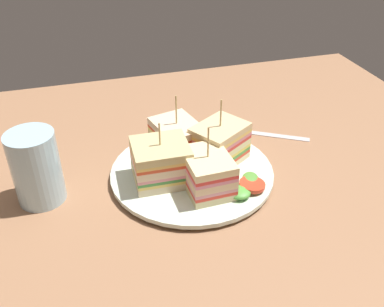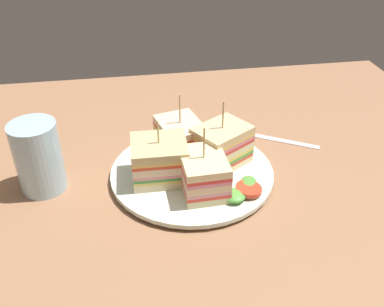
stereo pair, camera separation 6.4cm
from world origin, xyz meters
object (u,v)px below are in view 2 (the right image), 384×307
(sandwich_wedge_1, at_px, (221,145))
(sandwich_wedge_3, at_px, (160,160))
(drinking_glass, at_px, (39,162))
(spoon, at_px, (255,134))
(sandwich_wedge_2, at_px, (180,138))
(chip_pile, at_px, (195,165))
(sandwich_wedge_0, at_px, (203,174))
(plate, at_px, (192,172))

(sandwich_wedge_1, distance_m, sandwich_wedge_3, 0.10)
(drinking_glass, bearing_deg, spoon, 14.68)
(sandwich_wedge_2, bearing_deg, chip_pile, 0.66)
(sandwich_wedge_3, distance_m, chip_pile, 0.06)
(chip_pile, height_order, drinking_glass, drinking_glass)
(sandwich_wedge_0, bearing_deg, sandwich_wedge_3, 52.98)
(plate, relative_size, spoon, 1.76)
(sandwich_wedge_0, xyz_separation_m, sandwich_wedge_1, (0.04, 0.06, 0.00))
(sandwich_wedge_3, height_order, chip_pile, sandwich_wedge_3)
(sandwich_wedge_0, bearing_deg, chip_pile, 4.22)
(sandwich_wedge_0, relative_size, sandwich_wedge_3, 1.07)
(chip_pile, bearing_deg, sandwich_wedge_1, 22.87)
(sandwich_wedge_3, bearing_deg, sandwich_wedge_0, -33.60)
(plate, relative_size, chip_pile, 3.12)
(plate, height_order, sandwich_wedge_3, sandwich_wedge_3)
(sandwich_wedge_3, bearing_deg, spoon, 33.30)
(plate, bearing_deg, sandwich_wedge_3, -169.59)
(sandwich_wedge_2, bearing_deg, drinking_glass, -93.33)
(sandwich_wedge_2, distance_m, chip_pile, 0.06)
(sandwich_wedge_0, distance_m, spoon, 0.20)
(plate, distance_m, drinking_glass, 0.22)
(plate, bearing_deg, sandwich_wedge_2, 102.12)
(chip_pile, distance_m, drinking_glass, 0.22)
(chip_pile, bearing_deg, drinking_glass, 176.11)
(plate, height_order, spoon, plate)
(sandwich_wedge_0, height_order, sandwich_wedge_3, sandwich_wedge_0)
(drinking_glass, bearing_deg, sandwich_wedge_3, -6.31)
(plate, distance_m, spoon, 0.16)
(sandwich_wedge_1, height_order, sandwich_wedge_3, sandwich_wedge_1)
(sandwich_wedge_2, height_order, chip_pile, sandwich_wedge_2)
(sandwich_wedge_2, distance_m, spoon, 0.15)
(sandwich_wedge_1, distance_m, chip_pile, 0.05)
(plate, distance_m, sandwich_wedge_2, 0.06)
(chip_pile, bearing_deg, plate, 122.97)
(sandwich_wedge_0, xyz_separation_m, sandwich_wedge_2, (-0.02, 0.10, 0.00))
(sandwich_wedge_3, relative_size, drinking_glass, 0.89)
(plate, height_order, drinking_glass, drinking_glass)
(spoon, bearing_deg, sandwich_wedge_1, 77.92)
(sandwich_wedge_1, xyz_separation_m, drinking_glass, (-0.27, -0.00, 0.00))
(sandwich_wedge_0, bearing_deg, sandwich_wedge_1, -34.39)
(spoon, xyz_separation_m, drinking_glass, (-0.35, -0.09, 0.04))
(spoon, distance_m, drinking_glass, 0.36)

